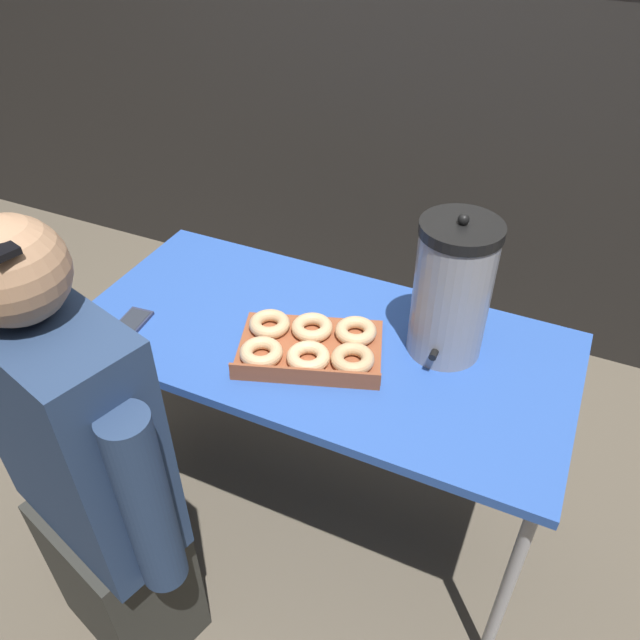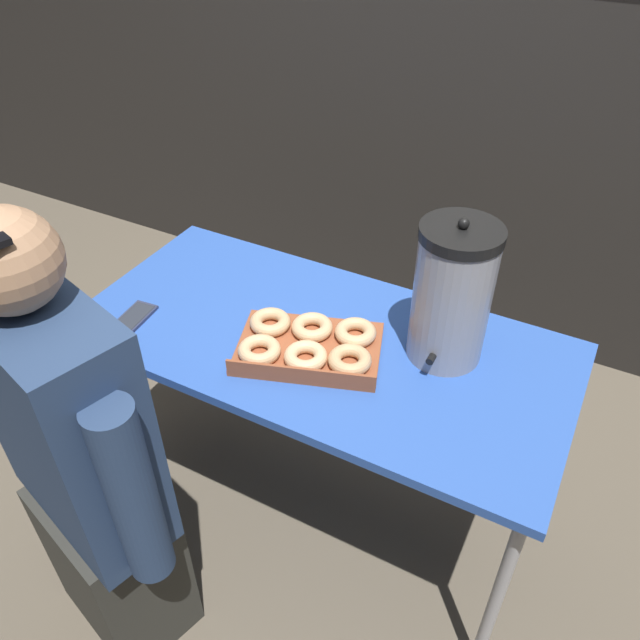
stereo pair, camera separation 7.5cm
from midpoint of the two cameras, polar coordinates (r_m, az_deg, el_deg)
The scene contains 7 objects.
ground_plane at distance 2.24m, azimuth 0.99°, elevation -16.06°, with size 12.00×12.00×0.00m, color brown.
back_wall at distance 2.52m, azimuth 15.25°, elevation 23.54°, with size 6.00×0.11×2.43m.
folding_table at distance 1.73m, azimuth 1.23°, elevation -2.93°, with size 1.35×0.65×0.73m.
donut_box at distance 1.63m, azimuth 0.26°, elevation -2.28°, with size 0.44×0.37×0.05m.
coffee_urn at distance 1.57m, azimuth 13.32°, elevation 2.26°, with size 0.20×0.23×0.40m.
cell_phone at distance 1.82m, azimuth -15.46°, elevation 0.25°, with size 0.08×0.14×0.01m.
person_seated at distance 1.60m, azimuth -19.41°, elevation -13.02°, with size 0.59×0.34×1.32m.
Camera 2 is at (0.61, -1.14, 1.82)m, focal length 35.00 mm.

